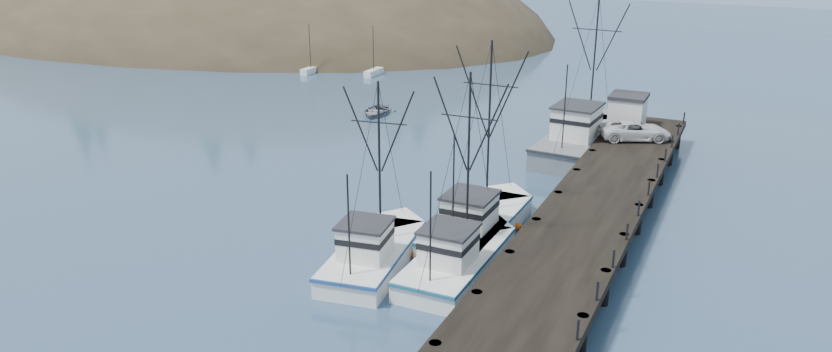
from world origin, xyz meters
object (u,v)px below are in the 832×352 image
(trawler_near, at_px, (459,257))
(motorboat, at_px, (376,114))
(work_vessel, at_px, (583,138))
(pier_shed, at_px, (628,110))
(pier, at_px, (597,203))
(trawler_far, at_px, (479,221))
(pickup_truck, at_px, (635,130))
(trawler_mid, at_px, (375,251))

(trawler_near, bearing_deg, motorboat, 126.06)
(work_vessel, bearing_deg, pier_shed, 37.92)
(pier_shed, bearing_deg, motorboat, 178.05)
(pier, relative_size, work_vessel, 2.76)
(trawler_near, xyz_separation_m, work_vessel, (1.11, 25.14, 0.41))
(work_vessel, bearing_deg, pier, -73.52)
(trawler_far, height_order, pickup_truck, trawler_far)
(trawler_mid, bearing_deg, pickup_truck, 67.85)
(pier, distance_m, trawler_mid, 15.15)
(work_vessel, distance_m, pickup_truck, 4.89)
(trawler_far, bearing_deg, pickup_truck, 71.09)
(trawler_far, xyz_separation_m, pier_shed, (5.00, 22.26, 2.60))
(pickup_truck, bearing_deg, pier, 156.23)
(work_vessel, xyz_separation_m, motorboat, (-21.80, 3.27, -1.23))
(pickup_truck, bearing_deg, trawler_near, 142.47)
(pickup_truck, bearing_deg, trawler_mid, 133.47)
(trawler_mid, xyz_separation_m, pickup_truck, (10.27, 25.23, 1.95))
(pickup_truck, xyz_separation_m, motorboat, (-26.25, 4.58, -2.77))
(trawler_far, xyz_separation_m, work_vessel, (1.89, 19.83, 0.41))
(trawler_mid, bearing_deg, trawler_far, 59.63)
(work_vessel, height_order, pickup_truck, work_vessel)
(trawler_far, bearing_deg, pier_shed, 77.35)
(trawler_near, relative_size, work_vessel, 0.73)
(pier, bearing_deg, trawler_near, -120.89)
(pickup_truck, bearing_deg, work_vessel, 49.27)
(trawler_near, xyz_separation_m, motorboat, (-20.68, 28.41, -0.82))
(trawler_mid, distance_m, pickup_truck, 27.31)
(trawler_mid, xyz_separation_m, trawler_far, (3.93, 6.70, 0.00))
(trawler_near, bearing_deg, trawler_mid, -163.49)
(trawler_far, height_order, pier_shed, trawler_far)
(pier, bearing_deg, trawler_far, -146.77)
(trawler_far, relative_size, pickup_truck, 2.26)
(pier, height_order, motorboat, pier)
(trawler_far, distance_m, work_vessel, 19.93)
(trawler_mid, bearing_deg, pier_shed, 72.87)
(pier_shed, distance_m, motorboat, 25.15)
(trawler_mid, distance_m, pier_shed, 30.41)
(trawler_near, height_order, pickup_truck, trawler_near)
(trawler_far, relative_size, motorboat, 2.59)
(pier_shed, bearing_deg, trawler_mid, -107.13)
(work_vessel, distance_m, motorboat, 22.07)
(work_vessel, height_order, motorboat, work_vessel)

